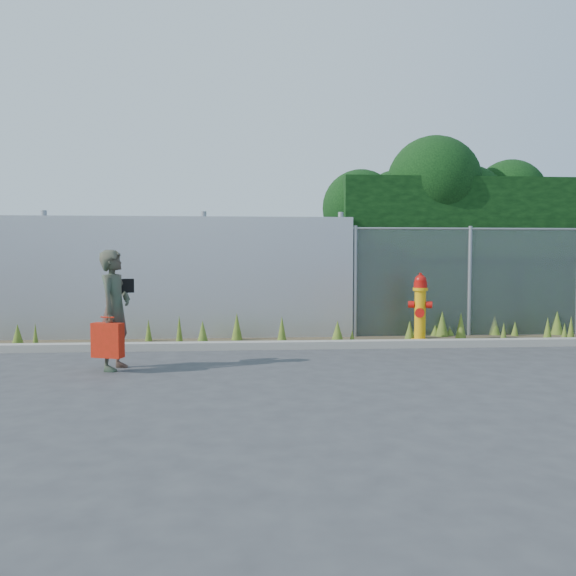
{
  "coord_description": "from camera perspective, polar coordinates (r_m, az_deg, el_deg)",
  "views": [
    {
      "loc": [
        -0.93,
        -7.12,
        1.45
      ],
      "look_at": [
        -0.3,
        1.4,
        1.0
      ],
      "focal_mm": 35.0,
      "sensor_mm": 36.0,
      "label": 1
    }
  ],
  "objects": [
    {
      "name": "ground",
      "position": [
        7.33,
        3.18,
        -8.4
      ],
      "size": [
        80.0,
        80.0,
        0.0
      ],
      "primitive_type": "plane",
      "color": "#373739",
      "rests_on": "ground"
    },
    {
      "name": "curb",
      "position": [
        9.08,
        1.71,
        -5.8
      ],
      "size": [
        16.0,
        0.22,
        0.12
      ],
      "primitive_type": "cube",
      "color": "gray",
      "rests_on": "ground"
    },
    {
      "name": "weed_strip",
      "position": [
        9.82,
        4.08,
        -4.7
      ],
      "size": [
        16.0,
        1.35,
        0.55
      ],
      "color": "#453927",
      "rests_on": "ground"
    },
    {
      "name": "corrugated_fence",
      "position": [
        10.4,
        -17.09,
        0.97
      ],
      "size": [
        8.5,
        0.21,
        2.3
      ],
      "color": "#A4A5AB",
      "rests_on": "ground"
    },
    {
      "name": "chainlink_fence",
      "position": [
        11.38,
        22.86,
        0.66
      ],
      "size": [
        6.5,
        0.07,
        2.05
      ],
      "color": "gray",
      "rests_on": "ground"
    },
    {
      "name": "hedge",
      "position": [
        12.34,
        20.87,
        5.5
      ],
      "size": [
        7.62,
        2.12,
        3.9
      ],
      "color": "black",
      "rests_on": "ground"
    },
    {
      "name": "fire_hydrant",
      "position": [
        9.91,
        13.29,
        -2.08
      ],
      "size": [
        0.4,
        0.36,
        1.2
      ],
      "rotation": [
        0.0,
        0.0,
        -0.35
      ],
      "color": "#DFA30B",
      "rests_on": "ground"
    },
    {
      "name": "woman",
      "position": [
        7.64,
        -17.19,
        -2.14
      ],
      "size": [
        0.5,
        0.64,
        1.56
      ],
      "primitive_type": "imported",
      "rotation": [
        0.0,
        0.0,
        1.34
      ],
      "color": "#0F6142",
      "rests_on": "ground"
    },
    {
      "name": "red_tote_bag",
      "position": [
        7.47,
        -17.85,
        -5.07
      ],
      "size": [
        0.4,
        0.15,
        0.52
      ],
      "rotation": [
        0.0,
        0.0,
        -0.33
      ],
      "color": "#A91D09"
    },
    {
      "name": "black_shoulder_bag",
      "position": [
        7.83,
        -16.31,
        0.23
      ],
      "size": [
        0.25,
        0.1,
        0.19
      ],
      "rotation": [
        0.0,
        0.0,
        0.29
      ],
      "color": "black"
    }
  ]
}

